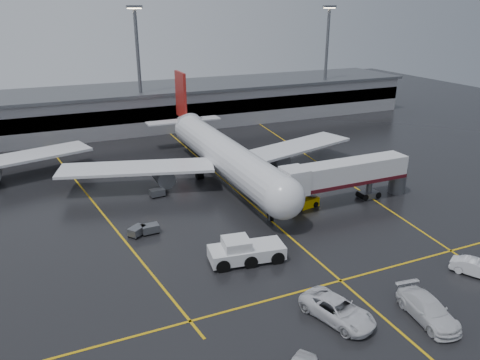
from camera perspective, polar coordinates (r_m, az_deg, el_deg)
name	(u,v)px	position (r m, az deg, el deg)	size (l,w,h in m)	color
ground	(247,200)	(64.38, 0.91, -2.50)	(220.00, 220.00, 0.00)	black
apron_line_centre	(247,200)	(64.38, 0.91, -2.50)	(0.25, 90.00, 0.02)	gold
apron_line_stop	(341,281)	(47.58, 12.29, -12.01)	(60.00, 0.25, 0.02)	gold
apron_line_left	(89,197)	(68.74, -18.07, -2.02)	(0.25, 70.00, 0.02)	gold
apron_line_right	(318,163)	(80.85, 9.58, 2.12)	(0.25, 70.00, 0.02)	gold
terminal	(158,106)	(106.74, -10.01, 9.00)	(122.00, 19.00, 8.60)	gray
light_mast_mid	(138,63)	(98.36, -12.40, 13.87)	(3.00, 1.20, 25.45)	#595B60
light_mast_right	(327,54)	(116.13, 10.61, 14.96)	(3.00, 1.20, 25.45)	#595B60
main_airliner	(221,152)	(71.31, -2.33, 3.42)	(48.80, 45.60, 14.10)	silver
jet_bridge	(346,175)	(63.90, 12.94, 0.56)	(19.90, 3.40, 6.05)	silver
pushback_tractor	(245,251)	(49.21, 0.56, -8.80)	(8.26, 4.36, 2.82)	silver
belt_loader	(304,203)	(62.58, 7.89, -2.78)	(4.27, 2.45, 2.57)	#D6A700
service_van_a	(338,310)	(41.95, 11.93, -15.39)	(3.13, 6.80, 1.89)	silver
service_van_b	(428,309)	(44.18, 22.15, -14.55)	(2.69, 6.62, 1.92)	silver
service_van_c	(477,268)	(52.58, 27.14, -9.64)	(1.70, 4.88, 1.61)	silver
baggage_cart_a	(150,229)	(56.06, -11.00, -5.89)	(2.04, 1.37, 1.12)	#595B60
baggage_cart_b	(137,231)	(55.85, -12.57, -6.12)	(2.38, 2.24, 1.12)	#595B60
baggage_cart_c	(157,192)	(66.38, -10.16, -1.52)	(2.11, 1.48, 1.12)	#595B60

